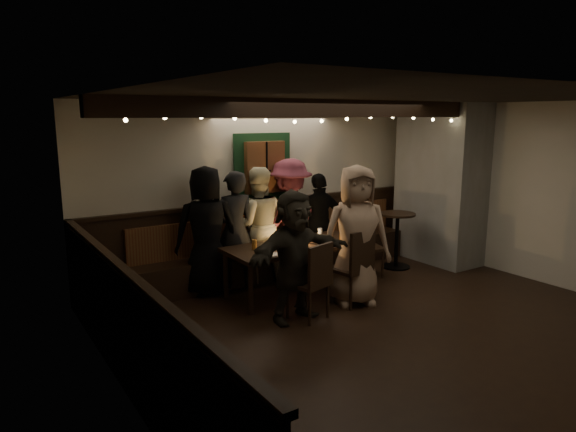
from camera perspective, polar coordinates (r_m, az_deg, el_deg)
room at (r=7.70m, az=9.23°, el=1.03°), size 6.02×5.01×2.62m
dining_table at (r=6.95m, az=0.90°, el=-3.64°), size 1.94×0.83×0.84m
chair_near_left at (r=6.09m, az=2.87°, el=-6.81°), size 0.52×0.52×0.94m
chair_near_right at (r=6.60m, az=7.52°, el=-5.21°), size 0.52×0.52×1.00m
chair_end at (r=7.78m, az=8.21°, el=-2.87°), size 0.53×0.53×0.96m
high_top at (r=8.35m, az=12.01°, el=-1.88°), size 0.56×0.56×0.89m
person_a at (r=6.99m, az=-9.01°, el=-1.64°), size 0.98×0.78×1.76m
person_b at (r=7.17m, az=-5.98°, el=-1.62°), size 0.64×0.45×1.67m
person_c at (r=7.46m, az=-3.43°, el=-0.98°), size 0.98×0.87×1.69m
person_d at (r=7.72m, az=0.21°, el=-0.21°), size 1.29×0.95×1.78m
person_e at (r=7.99m, az=3.52°, el=-0.73°), size 0.93×0.46×1.54m
person_f at (r=6.04m, az=0.70°, el=-4.43°), size 1.50×0.63×1.57m
person_g at (r=6.59m, az=7.57°, el=-2.16°), size 1.04×0.87×1.81m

